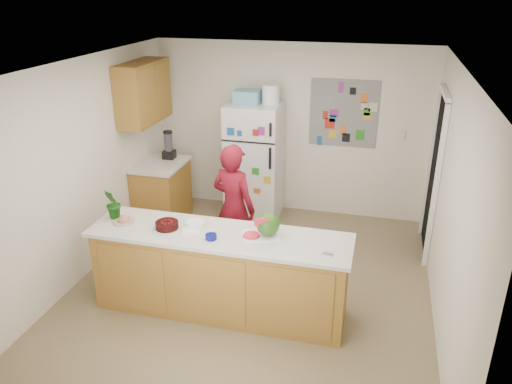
% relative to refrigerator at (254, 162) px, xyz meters
% --- Properties ---
extents(floor, '(4.00, 4.50, 0.02)m').
position_rel_refrigerator_xyz_m(floor, '(0.45, -1.88, -0.86)').
color(floor, brown).
rests_on(floor, ground).
extents(wall_back, '(4.00, 0.02, 2.50)m').
position_rel_refrigerator_xyz_m(wall_back, '(0.45, 0.38, 0.40)').
color(wall_back, beige).
rests_on(wall_back, ground).
extents(wall_left, '(0.02, 4.50, 2.50)m').
position_rel_refrigerator_xyz_m(wall_left, '(-1.56, -1.88, 0.40)').
color(wall_left, beige).
rests_on(wall_left, ground).
extents(wall_right, '(0.02, 4.50, 2.50)m').
position_rel_refrigerator_xyz_m(wall_right, '(2.46, -1.88, 0.40)').
color(wall_right, beige).
rests_on(wall_right, ground).
extents(ceiling, '(4.00, 4.50, 0.02)m').
position_rel_refrigerator_xyz_m(ceiling, '(0.45, -1.88, 1.66)').
color(ceiling, white).
rests_on(ceiling, wall_back).
extents(doorway, '(0.03, 0.85, 2.04)m').
position_rel_refrigerator_xyz_m(doorway, '(2.44, -0.43, 0.17)').
color(doorway, black).
rests_on(doorway, ground).
extents(peninsula_base, '(2.60, 0.62, 0.88)m').
position_rel_refrigerator_xyz_m(peninsula_base, '(0.25, -2.38, -0.41)').
color(peninsula_base, brown).
rests_on(peninsula_base, floor).
extents(peninsula_top, '(2.68, 0.70, 0.04)m').
position_rel_refrigerator_xyz_m(peninsula_top, '(0.25, -2.38, 0.05)').
color(peninsula_top, silver).
rests_on(peninsula_top, peninsula_base).
extents(side_counter_base, '(0.60, 0.80, 0.86)m').
position_rel_refrigerator_xyz_m(side_counter_base, '(-1.24, -0.53, -0.42)').
color(side_counter_base, brown).
rests_on(side_counter_base, floor).
extents(side_counter_top, '(0.64, 0.84, 0.04)m').
position_rel_refrigerator_xyz_m(side_counter_top, '(-1.24, -0.53, 0.03)').
color(side_counter_top, silver).
rests_on(side_counter_top, side_counter_base).
extents(upper_cabinets, '(0.35, 1.00, 0.80)m').
position_rel_refrigerator_xyz_m(upper_cabinets, '(-1.37, -0.58, 1.05)').
color(upper_cabinets, brown).
rests_on(upper_cabinets, wall_left).
extents(refrigerator, '(0.75, 0.70, 1.70)m').
position_rel_refrigerator_xyz_m(refrigerator, '(0.00, 0.00, 0.00)').
color(refrigerator, silver).
rests_on(refrigerator, floor).
extents(fridge_top_bin, '(0.35, 0.28, 0.18)m').
position_rel_refrigerator_xyz_m(fridge_top_bin, '(-0.10, 0.00, 0.94)').
color(fridge_top_bin, '#5999B2').
rests_on(fridge_top_bin, refrigerator).
extents(photo_collage, '(0.95, 0.01, 0.95)m').
position_rel_refrigerator_xyz_m(photo_collage, '(1.20, 0.36, 0.70)').
color(photo_collage, slate).
rests_on(photo_collage, wall_back).
extents(person, '(0.66, 0.54, 1.57)m').
position_rel_refrigerator_xyz_m(person, '(0.13, -1.46, -0.07)').
color(person, maroon).
rests_on(person, floor).
extents(blender_appliance, '(0.12, 0.12, 0.38)m').
position_rel_refrigerator_xyz_m(blender_appliance, '(-1.19, -0.31, 0.24)').
color(blender_appliance, black).
rests_on(blender_appliance, side_counter_top).
extents(cutting_board, '(0.43, 0.38, 0.01)m').
position_rel_refrigerator_xyz_m(cutting_board, '(0.68, -2.32, 0.08)').
color(cutting_board, white).
rests_on(cutting_board, peninsula_top).
extents(watermelon, '(0.24, 0.24, 0.24)m').
position_rel_refrigerator_xyz_m(watermelon, '(0.74, -2.30, 0.20)').
color(watermelon, '#2F6115').
rests_on(watermelon, cutting_board).
extents(watermelon_slice, '(0.15, 0.15, 0.02)m').
position_rel_refrigerator_xyz_m(watermelon_slice, '(0.59, -2.37, 0.09)').
color(watermelon_slice, '#CA2746').
rests_on(watermelon_slice, cutting_board).
extents(cherry_bowl, '(0.27, 0.27, 0.07)m').
position_rel_refrigerator_xyz_m(cherry_bowl, '(-0.30, -2.40, 0.11)').
color(cherry_bowl, black).
rests_on(cherry_bowl, peninsula_top).
extents(white_bowl, '(0.21, 0.21, 0.06)m').
position_rel_refrigerator_xyz_m(white_bowl, '(-0.03, -2.30, 0.10)').
color(white_bowl, white).
rests_on(white_bowl, peninsula_top).
extents(cobalt_bowl, '(0.12, 0.12, 0.05)m').
position_rel_refrigerator_xyz_m(cobalt_bowl, '(0.21, -2.51, 0.10)').
color(cobalt_bowl, '#09105C').
rests_on(cobalt_bowl, peninsula_top).
extents(plate, '(0.26, 0.26, 0.02)m').
position_rel_refrigerator_xyz_m(plate, '(-0.79, -2.39, 0.08)').
color(plate, '#C0B091').
rests_on(plate, peninsula_top).
extents(paper_towel, '(0.22, 0.21, 0.02)m').
position_rel_refrigerator_xyz_m(paper_towel, '(-0.04, -2.40, 0.08)').
color(paper_towel, silver).
rests_on(paper_towel, peninsula_top).
extents(keys, '(0.10, 0.06, 0.01)m').
position_rel_refrigerator_xyz_m(keys, '(1.36, -2.53, 0.08)').
color(keys, gray).
rests_on(keys, peninsula_top).
extents(potted_plant, '(0.22, 0.24, 0.34)m').
position_rel_refrigerator_xyz_m(potted_plant, '(-0.94, -2.33, 0.24)').
color(potted_plant, '#163F10').
rests_on(potted_plant, peninsula_top).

